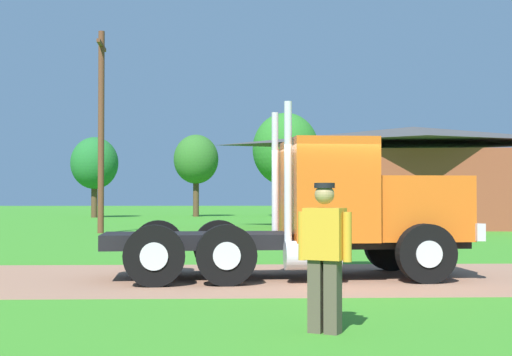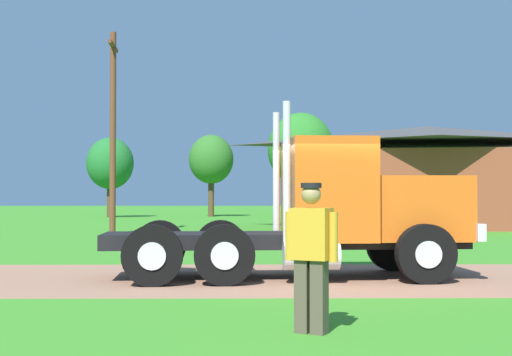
{
  "view_description": "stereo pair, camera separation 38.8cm",
  "coord_description": "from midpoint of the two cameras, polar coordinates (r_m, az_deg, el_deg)",
  "views": [
    {
      "loc": [
        -1.8,
        -14.38,
        1.58
      ],
      "look_at": [
        -1.27,
        0.06,
        1.92
      ],
      "focal_mm": 52.86,
      "sensor_mm": 36.0,
      "label": 1
    },
    {
      "loc": [
        -1.41,
        -14.39,
        1.58
      ],
      "look_at": [
        -1.27,
        0.06,
        1.92
      ],
      "focal_mm": 52.86,
      "sensor_mm": 36.0,
      "label": 2
    }
  ],
  "objects": [
    {
      "name": "ground_plane",
      "position": [
        14.56,
        4.27,
        -7.56
      ],
      "size": [
        200.0,
        200.0,
        0.0
      ],
      "primitive_type": "plane",
      "color": "#3B8B25"
    },
    {
      "name": "dirt_track",
      "position": [
        14.56,
        4.27,
        -7.54
      ],
      "size": [
        120.0,
        5.63,
        0.01
      ],
      "primitive_type": "cube",
      "color": "#9E7056",
      "rests_on": "ground_plane"
    },
    {
      "name": "truck_foreground_white",
      "position": [
        14.61,
        5.22,
        -2.57
      ],
      "size": [
        7.1,
        3.03,
        3.28
      ],
      "color": "black",
      "rests_on": "ground_plane"
    },
    {
      "name": "visitor_standing_near",
      "position": [
        8.72,
        3.94,
        -5.5
      ],
      "size": [
        0.58,
        0.45,
        1.73
      ],
      "color": "gold",
      "rests_on": "ground_plane"
    },
    {
      "name": "shed_building",
      "position": [
        37.73,
        11.56,
        -0.07
      ],
      "size": [
        14.91,
        9.54,
        4.96
      ],
      "color": "brown",
      "rests_on": "ground_plane"
    },
    {
      "name": "utility_pole_near",
      "position": [
        32.28,
        -11.98,
        3.88
      ],
      "size": [
        0.26,
        2.2,
        8.48
      ],
      "color": "brown",
      "rests_on": "ground_plane"
    },
    {
      "name": "tree_mid",
      "position": [
        55.02,
        -12.32,
        1.08
      ],
      "size": [
        3.38,
        3.38,
        5.74
      ],
      "color": "#513823",
      "rests_on": "ground_plane"
    },
    {
      "name": "tree_right",
      "position": [
        56.27,
        -4.75,
        1.39
      ],
      "size": [
        3.33,
        3.33,
        6.11
      ],
      "color": "#513823",
      "rests_on": "ground_plane"
    },
    {
      "name": "tree_far_right",
      "position": [
        56.8,
        2.06,
        2.18
      ],
      "size": [
        5.0,
        5.0,
        7.81
      ],
      "color": "#513823",
      "rests_on": "ground_plane"
    }
  ]
}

